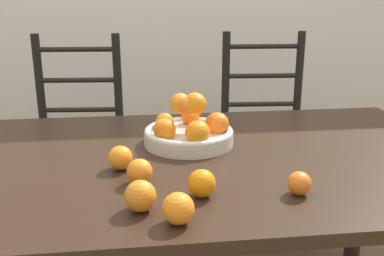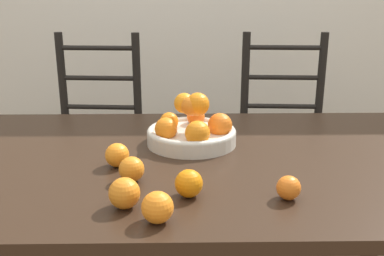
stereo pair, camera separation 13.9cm
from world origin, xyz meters
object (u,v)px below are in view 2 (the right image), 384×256
(orange_loose_5, at_px, (189,183))
(chair_right, at_px, (283,143))
(fruit_bowl, at_px, (192,130))
(chair_left, at_px, (96,144))
(orange_loose_0, at_px, (132,169))
(orange_loose_3, at_px, (117,155))
(orange_loose_4, at_px, (158,207))
(orange_loose_2, at_px, (124,193))
(orange_loose_1, at_px, (289,188))

(orange_loose_5, xyz_separation_m, chair_right, (0.48, 1.07, -0.27))
(fruit_bowl, height_order, orange_loose_5, fruit_bowl)
(orange_loose_5, bearing_deg, chair_left, 112.69)
(fruit_bowl, relative_size, orange_loose_0, 4.29)
(orange_loose_3, relative_size, orange_loose_4, 0.97)
(fruit_bowl, xyz_separation_m, orange_loose_2, (-0.17, -0.45, -0.01))
(orange_loose_3, bearing_deg, orange_loose_2, -78.28)
(orange_loose_0, relative_size, orange_loose_3, 0.98)
(orange_loose_4, bearing_deg, orange_loose_1, 19.04)
(orange_loose_5, xyz_separation_m, chair_left, (-0.45, 1.07, -0.27))
(orange_loose_1, xyz_separation_m, orange_loose_5, (-0.24, 0.02, 0.01))
(fruit_bowl, xyz_separation_m, orange_loose_4, (-0.08, -0.52, -0.01))
(orange_loose_2, distance_m, orange_loose_5, 0.16)
(orange_loose_2, xyz_separation_m, chair_left, (-0.29, 1.13, -0.27))
(orange_loose_0, distance_m, chair_right, 1.19)
(orange_loose_1, xyz_separation_m, chair_left, (-0.69, 1.09, -0.27))
(orange_loose_4, bearing_deg, orange_loose_5, 61.04)
(orange_loose_2, bearing_deg, chair_right, 60.73)
(orange_loose_3, height_order, orange_loose_4, orange_loose_4)
(orange_loose_4, relative_size, chair_right, 0.07)
(orange_loose_3, distance_m, chair_left, 0.94)
(orange_loose_0, relative_size, orange_loose_5, 0.98)
(orange_loose_0, distance_m, orange_loose_1, 0.41)
(orange_loose_3, bearing_deg, orange_loose_4, -67.60)
(orange_loose_3, distance_m, orange_loose_5, 0.29)
(orange_loose_3, height_order, chair_left, chair_left)
(orange_loose_2, relative_size, orange_loose_3, 1.07)
(fruit_bowl, relative_size, orange_loose_2, 3.94)
(orange_loose_2, bearing_deg, orange_loose_3, 101.72)
(orange_loose_1, distance_m, chair_left, 1.32)
(fruit_bowl, distance_m, orange_loose_3, 0.29)
(fruit_bowl, bearing_deg, orange_loose_1, -60.82)
(fruit_bowl, height_order, chair_right, chair_right)
(orange_loose_1, distance_m, orange_loose_5, 0.24)
(fruit_bowl, height_order, orange_loose_4, fruit_bowl)
(orange_loose_0, bearing_deg, orange_loose_5, -32.08)
(orange_loose_0, xyz_separation_m, chair_left, (-0.29, 0.97, -0.27))
(orange_loose_1, height_order, orange_loose_3, orange_loose_3)
(orange_loose_0, bearing_deg, chair_left, 106.84)
(chair_right, bearing_deg, fruit_bowl, -120.77)
(orange_loose_5, relative_size, chair_left, 0.07)
(orange_loose_4, height_order, chair_left, chair_left)
(orange_loose_1, bearing_deg, orange_loose_2, -174.45)
(orange_loose_1, relative_size, chair_left, 0.06)
(orange_loose_2, bearing_deg, orange_loose_0, 90.08)
(orange_loose_1, xyz_separation_m, chair_right, (0.23, 1.09, -0.27))
(orange_loose_2, height_order, chair_left, chair_left)
(chair_left, bearing_deg, orange_loose_4, -68.08)
(orange_loose_0, bearing_deg, chair_right, 57.03)
(orange_loose_1, bearing_deg, orange_loose_0, 163.96)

